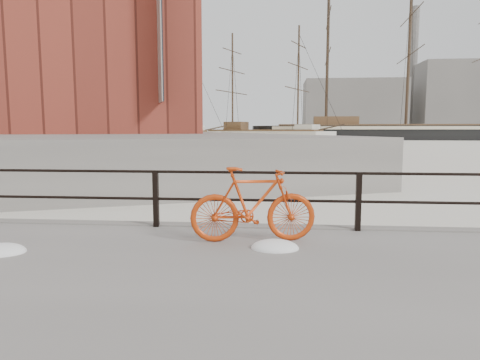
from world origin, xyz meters
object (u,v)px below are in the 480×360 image
(schooner_mid, at_px, (264,140))
(workboat_far, at_px, (60,144))
(workboat_near, at_px, (15,151))
(barque_black, at_px, (405,140))
(bicycle, at_px, (253,204))
(schooner_left, at_px, (154,141))

(schooner_mid, height_order, workboat_far, schooner_mid)
(workboat_far, bearing_deg, schooner_mid, 5.42)
(workboat_near, bearing_deg, workboat_far, 74.86)
(barque_black, height_order, schooner_mid, barque_black)
(bicycle, relative_size, workboat_near, 0.18)
(bicycle, height_order, barque_black, barque_black)
(barque_black, height_order, workboat_near, barque_black)
(workboat_near, bearing_deg, barque_black, 13.82)
(schooner_left, xyz_separation_m, workboat_far, (-7.40, -19.41, 0.00))
(schooner_left, relative_size, workboat_near, 2.36)
(schooner_mid, distance_m, workboat_far, 37.42)
(bicycle, bearing_deg, workboat_far, 111.54)
(barque_black, xyz_separation_m, schooner_mid, (-27.65, -4.97, 0.00))
(schooner_left, distance_m, workboat_far, 20.77)
(bicycle, height_order, workboat_near, workboat_near)
(bicycle, relative_size, schooner_mid, 0.06)
(bicycle, xyz_separation_m, workboat_far, (-29.13, 49.44, -0.93))
(schooner_mid, xyz_separation_m, workboat_far, (-26.85, -26.06, 0.00))
(schooner_mid, xyz_separation_m, workboat_near, (-21.76, -44.04, 0.00))
(schooner_left, xyz_separation_m, workboat_near, (-2.31, -37.39, 0.00))
(schooner_mid, relative_size, workboat_far, 2.60)
(schooner_mid, relative_size, schooner_left, 1.17)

